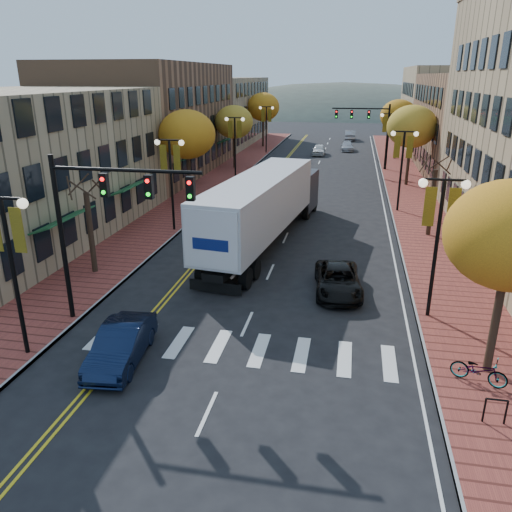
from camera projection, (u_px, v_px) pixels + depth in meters
The scene contains 32 objects.
ground at pixel (223, 377), 17.25m from camera, with size 200.00×200.00×0.00m, color black.
sidewalk_left at pixel (217, 181), 48.82m from camera, with size 4.00×85.00×0.15m, color brown.
sidewalk_right at pixel (407, 189), 45.62m from camera, with size 4.00×85.00×0.15m, color brown.
building_left_near at pixel (7, 167), 30.74m from camera, with size 12.00×22.00×9.00m, color #9E8966.
building_left_mid at pixel (150, 120), 51.63m from camera, with size 12.00×24.00×11.00m, color brown.
building_left_far at pixel (214, 111), 74.95m from camera, with size 12.00×26.00×9.50m, color #9E8966.
building_right_mid at pixel (500, 125), 51.01m from camera, with size 15.00×24.00×10.00m, color brown.
building_right_far at pixel (460, 107), 71.15m from camera, with size 15.00×20.00×11.00m, color #9E8966.
tree_left_a at pixel (91, 233), 25.47m from camera, with size 0.28×0.28×4.20m.
tree_left_b at pixel (187, 135), 39.14m from camera, with size 4.48×4.48×7.21m.
tree_left_c at pixel (234, 122), 54.04m from camera, with size 4.16×4.16×6.69m.
tree_left_d at pixel (263, 107), 70.47m from camera, with size 4.61×4.61×7.42m.
tree_right_a at pixel (511, 236), 15.77m from camera, with size 4.16×4.16×6.69m.
tree_right_b at pixel (432, 203), 31.49m from camera, with size 0.28×0.28×4.20m.
tree_right_c at pixel (412, 127), 45.17m from camera, with size 4.48×4.48×7.21m.
tree_right_d at pixel (399, 115), 59.99m from camera, with size 4.35×4.35×7.00m.
lamp_left_a at pixel (9, 247), 17.12m from camera, with size 1.96×0.36×6.05m.
lamp_left_b at pixel (171, 167), 31.89m from camera, with size 1.96×0.36×6.05m.
lamp_left_c at pixel (235, 136), 48.50m from camera, with size 1.96×0.36×6.05m.
lamp_left_d at pixel (266, 120), 65.11m from camera, with size 1.96×0.36×6.05m.
lamp_right_a at pixel (439, 222), 19.99m from camera, with size 1.96×0.36×6.05m.
lamp_right_b at pixel (403, 155), 36.60m from camera, with size 1.96×0.36×6.05m.
lamp_right_c at pixel (389, 130), 53.21m from camera, with size 1.96×0.36×6.05m.
traffic_mast_near at pixel (103, 210), 19.31m from camera, with size 6.10×0.35×7.00m.
traffic_mast_far at pixel (370, 124), 53.35m from camera, with size 6.10×0.34×7.00m.
semi_truck at pixel (267, 203), 30.20m from camera, with size 5.03×17.76×4.39m.
navy_sedan at pixel (121, 344), 17.96m from camera, with size 1.48×4.23×1.39m, color black.
black_suv at pixel (338, 280), 23.75m from camera, with size 2.11×4.57×1.27m, color black.
car_far_white at pixel (319, 150), 65.05m from camera, with size 1.61×4.00×1.36m, color silver.
car_far_silver at pixel (347, 146), 68.81m from camera, with size 1.69×4.15×1.20m, color #AEAEB6.
car_far_oncoming at pixel (350, 135), 79.98m from camera, with size 1.59×4.57×1.50m, color #98979E.
bicycle at pixel (479, 370), 16.54m from camera, with size 0.63×1.80×0.95m, color gray.
Camera 1 is at (3.91, -14.30, 9.83)m, focal length 35.00 mm.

